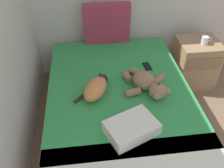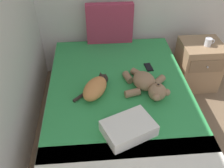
# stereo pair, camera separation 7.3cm
# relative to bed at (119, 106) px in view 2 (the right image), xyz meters

# --- Properties ---
(bed) EXTENTS (1.47, 1.96, 0.52)m
(bed) POSITION_rel_bed_xyz_m (0.00, 0.00, 0.00)
(bed) COLOR #9E7A56
(bed) RESTS_ON ground_plane
(patterned_cushion) EXTENTS (0.57, 0.10, 0.50)m
(patterned_cushion) POSITION_rel_bed_xyz_m (-0.03, 0.91, 0.51)
(patterned_cushion) COLOR #A5334C
(patterned_cushion) RESTS_ON bed
(cat) EXTENTS (0.38, 0.41, 0.15)m
(cat) POSITION_rel_bed_xyz_m (-0.23, -0.07, 0.34)
(cat) COLOR #D18447
(cat) RESTS_ON bed
(teddy_bear) EXTENTS (0.45, 0.55, 0.18)m
(teddy_bear) POSITION_rel_bed_xyz_m (0.27, -0.07, 0.34)
(teddy_bear) COLOR #937051
(teddy_bear) RESTS_ON bed
(cell_phone) EXTENTS (0.09, 0.16, 0.01)m
(cell_phone) POSITION_rel_bed_xyz_m (0.36, 0.31, 0.27)
(cell_phone) COLOR black
(cell_phone) RESTS_ON bed
(throw_pillow) EXTENTS (0.48, 0.41, 0.11)m
(throw_pillow) POSITION_rel_bed_xyz_m (0.02, -0.58, 0.32)
(throw_pillow) COLOR white
(throw_pillow) RESTS_ON bed
(nightstand) EXTENTS (0.49, 0.48, 0.61)m
(nightstand) POSITION_rel_bed_xyz_m (1.08, 0.62, 0.05)
(nightstand) COLOR #9E7A56
(nightstand) RESTS_ON ground_plane
(mug) EXTENTS (0.12, 0.08, 0.09)m
(mug) POSITION_rel_bed_xyz_m (1.11, 0.57, 0.40)
(mug) COLOR silver
(mug) RESTS_ON nightstand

